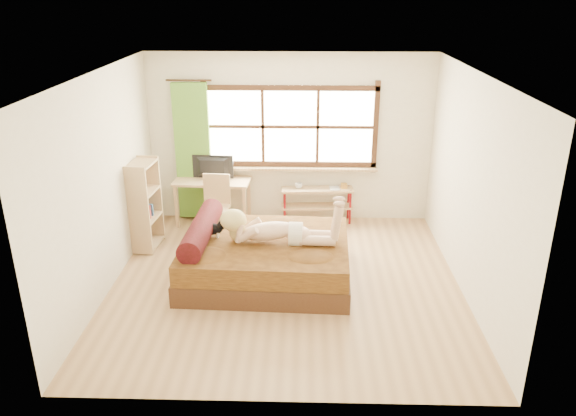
{
  "coord_description": "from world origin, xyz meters",
  "views": [
    {
      "loc": [
        0.22,
        -6.46,
        3.64
      ],
      "look_at": [
        0.02,
        0.2,
        0.98
      ],
      "focal_mm": 35.0,
      "sensor_mm": 36.0,
      "label": 1
    }
  ],
  "objects_px": {
    "woman": "(277,219)",
    "pipe_shelf": "(318,197)",
    "bookshelf": "(145,205)",
    "desk": "(212,186)",
    "kitten": "(212,227)",
    "bed": "(262,257)",
    "chair": "(216,202)"
  },
  "relations": [
    {
      "from": "bed",
      "to": "woman",
      "type": "bearing_deg",
      "value": -12.06
    },
    {
      "from": "bed",
      "to": "bookshelf",
      "type": "xyz_separation_m",
      "value": [
        -1.76,
        0.89,
        0.38
      ]
    },
    {
      "from": "woman",
      "to": "bed",
      "type": "bearing_deg",
      "value": 167.94
    },
    {
      "from": "desk",
      "to": "chair",
      "type": "height_order",
      "value": "chair"
    },
    {
      "from": "bookshelf",
      "to": "pipe_shelf",
      "type": "bearing_deg",
      "value": 27.18
    },
    {
      "from": "bed",
      "to": "chair",
      "type": "xyz_separation_m",
      "value": [
        -0.81,
        1.43,
        0.23
      ]
    },
    {
      "from": "kitten",
      "to": "bookshelf",
      "type": "relative_size",
      "value": 0.25
    },
    {
      "from": "desk",
      "to": "pipe_shelf",
      "type": "xyz_separation_m",
      "value": [
        1.69,
        0.12,
        -0.22
      ]
    },
    {
      "from": "bed",
      "to": "pipe_shelf",
      "type": "height_order",
      "value": "bed"
    },
    {
      "from": "kitten",
      "to": "pipe_shelf",
      "type": "relative_size",
      "value": 0.28
    },
    {
      "from": "woman",
      "to": "bookshelf",
      "type": "distance_m",
      "value": 2.19
    },
    {
      "from": "woman",
      "to": "pipe_shelf",
      "type": "distance_m",
      "value": 2.09
    },
    {
      "from": "chair",
      "to": "bookshelf",
      "type": "height_order",
      "value": "bookshelf"
    },
    {
      "from": "bookshelf",
      "to": "desk",
      "type": "bearing_deg",
      "value": 52.11
    },
    {
      "from": "woman",
      "to": "chair",
      "type": "bearing_deg",
      "value": 126.8
    },
    {
      "from": "desk",
      "to": "bookshelf",
      "type": "relative_size",
      "value": 0.93
    },
    {
      "from": "woman",
      "to": "chair",
      "type": "relative_size",
      "value": 1.62
    },
    {
      "from": "chair",
      "to": "bed",
      "type": "bearing_deg",
      "value": -56.6
    },
    {
      "from": "kitten",
      "to": "pipe_shelf",
      "type": "height_order",
      "value": "kitten"
    },
    {
      "from": "bed",
      "to": "bookshelf",
      "type": "distance_m",
      "value": 2.01
    },
    {
      "from": "woman",
      "to": "kitten",
      "type": "relative_size",
      "value": 4.67
    },
    {
      "from": "kitten",
      "to": "bookshelf",
      "type": "xyz_separation_m",
      "value": [
        -1.1,
        0.79,
        -0.0
      ]
    },
    {
      "from": "woman",
      "to": "desk",
      "type": "relative_size",
      "value": 1.23
    },
    {
      "from": "kitten",
      "to": "pipe_shelf",
      "type": "xyz_separation_m",
      "value": [
        1.44,
        1.81,
        -0.25
      ]
    },
    {
      "from": "bed",
      "to": "pipe_shelf",
      "type": "relative_size",
      "value": 1.91
    },
    {
      "from": "bookshelf",
      "to": "woman",
      "type": "bearing_deg",
      "value": -20.37
    },
    {
      "from": "desk",
      "to": "pipe_shelf",
      "type": "relative_size",
      "value": 1.05
    },
    {
      "from": "woman",
      "to": "desk",
      "type": "distance_m",
      "value": 2.17
    },
    {
      "from": "pipe_shelf",
      "to": "bookshelf",
      "type": "relative_size",
      "value": 0.89
    },
    {
      "from": "bed",
      "to": "desk",
      "type": "relative_size",
      "value": 1.82
    },
    {
      "from": "desk",
      "to": "pipe_shelf",
      "type": "bearing_deg",
      "value": 7.81
    },
    {
      "from": "woman",
      "to": "pipe_shelf",
      "type": "relative_size",
      "value": 1.29
    }
  ]
}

